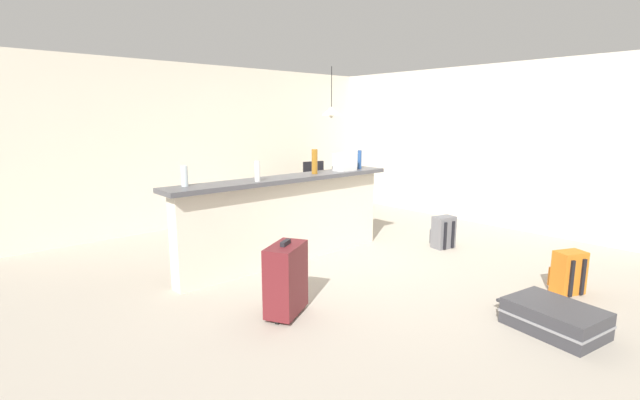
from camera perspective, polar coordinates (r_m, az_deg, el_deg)
name	(u,v)px	position (r m, az deg, el deg)	size (l,w,h in m)	color
ground_plane	(352,265)	(5.34, 4.10, -8.27)	(13.00, 13.00, 0.05)	#ADA393
wall_back	(218,145)	(7.51, -12.88, 6.90)	(6.60, 0.10, 2.50)	silver
wall_right	(470,145)	(7.71, 18.61, 6.71)	(0.10, 6.00, 2.50)	silver
partition_half_wall	(288,222)	(5.24, -4.17, -2.81)	(2.80, 0.20, 0.97)	silver
bar_countertop	(287,179)	(5.15, -4.24, 2.73)	(2.96, 0.40, 0.05)	#4C4C51
bottle_clear	(184,176)	(4.59, -16.97, 2.94)	(0.07, 0.07, 0.21)	silver
bottle_white	(257,171)	(4.79, -8.04, 3.69)	(0.06, 0.06, 0.22)	silver
bottle_amber	(315,162)	(5.37, -0.70, 4.95)	(0.07, 0.07, 0.30)	#9E661E
bottle_blue	(360,159)	(5.93, 5.08, 5.19)	(0.06, 0.06, 0.25)	#284C89
grocery_bag	(345,162)	(5.71, 3.20, 4.88)	(0.26, 0.18, 0.22)	silver
dining_table	(327,180)	(7.54, 0.89, 2.56)	(1.10, 0.80, 0.74)	#332319
dining_chair_near_partition	(346,191)	(7.19, 3.36, 1.09)	(0.45, 0.45, 0.93)	black
dining_chair_far_side	(311,184)	(8.00, -1.20, 2.08)	(0.47, 0.47, 0.93)	black
pendant_lamp	(331,111)	(7.43, 1.48, 11.34)	(0.34, 0.34, 0.82)	black
suitcase_flat_charcoal	(554,318)	(4.15, 27.81, -13.21)	(0.60, 0.87, 0.22)	#38383D
backpack_orange	(568,273)	(5.02, 29.17, -8.14)	(0.33, 0.31, 0.42)	orange
suitcase_upright_maroon	(286,279)	(3.89, -4.37, -10.02)	(0.50, 0.42, 0.67)	maroon
backpack_grey	(443,232)	(6.09, 15.47, -4.03)	(0.31, 0.29, 0.42)	slate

